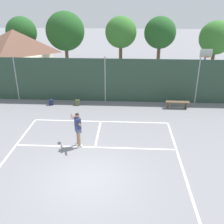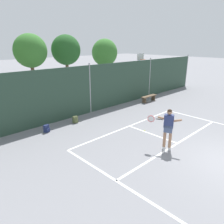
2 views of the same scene
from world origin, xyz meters
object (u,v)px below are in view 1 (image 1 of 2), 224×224
Objects in this scene: tennis_ball at (100,129)px; backpack_navy at (51,102)px; tennis_player at (78,127)px; basketball_hoop at (204,66)px; courtside_bench at (178,103)px; backpack_olive at (78,103)px.

backpack_navy reaches higher than tennis_ball.
basketball_hoop is at bearing 45.15° from tennis_player.
courtside_bench is (5.91, 5.35, -0.75)m from tennis_player.
backpack_navy is (-2.93, 5.43, -0.92)m from tennis_player.
tennis_player reaches higher than backpack_olive.
backpack_olive is (-1.06, 5.51, -0.92)m from tennis_player.
basketball_hoop is at bearing 51.62° from courtside_bench.
backpack_navy is 1.88m from backpack_olive.
backpack_navy is at bearing -177.66° from backpack_olive.
courtside_bench is at bearing 34.44° from tennis_ball.
backpack_navy is 1.00× the size of backpack_olive.
backpack_olive is at bearing 178.68° from courtside_bench.
basketball_hoop is 4.18m from courtside_bench.
tennis_ball is 5.20m from backpack_navy.
tennis_player is at bearing -79.14° from backpack_olive.
backpack_olive is (1.87, 0.08, 0.00)m from backpack_navy.
tennis_ball is at bearing 64.94° from tennis_player.
backpack_navy is 0.29× the size of courtside_bench.
basketball_hoop is 1.91× the size of tennis_player.
tennis_player reaches higher than backpack_navy.
tennis_player is 4.01× the size of backpack_olive.
backpack_olive is 0.29× the size of courtside_bench.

